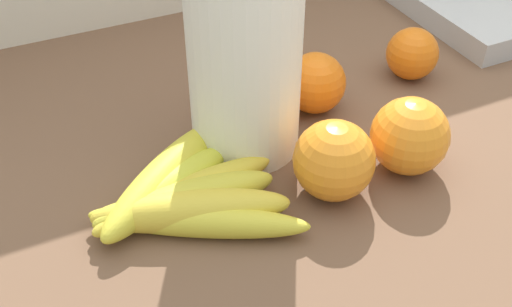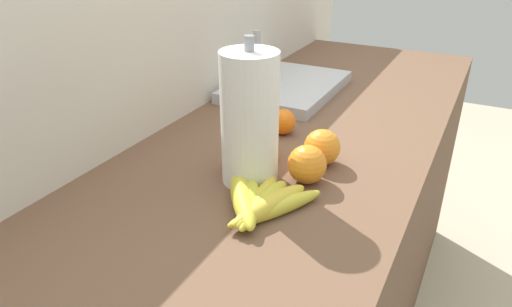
# 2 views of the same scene
# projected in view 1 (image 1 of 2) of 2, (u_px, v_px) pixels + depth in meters

# --- Properties ---
(counter) EXTENTS (2.00, 0.68, 0.87)m
(counter) POSITION_uv_depth(u_px,v_px,m) (404.00, 292.00, 1.09)
(counter) COLOR brown
(counter) RESTS_ON ground
(wall_back) EXTENTS (2.40, 0.06, 1.30)m
(wall_back) POSITION_uv_depth(u_px,v_px,m) (309.00, 83.00, 1.21)
(wall_back) COLOR silver
(wall_back) RESTS_ON ground
(banana_bunch) EXTENTS (0.21, 0.21, 0.04)m
(banana_bunch) POSITION_uv_depth(u_px,v_px,m) (181.00, 197.00, 0.61)
(banana_bunch) COLOR gold
(banana_bunch) RESTS_ON counter
(orange_center) EXTENTS (0.07, 0.07, 0.07)m
(orange_center) POSITION_uv_depth(u_px,v_px,m) (315.00, 83.00, 0.74)
(orange_center) COLOR orange
(orange_center) RESTS_ON counter
(orange_back_right) EXTENTS (0.08, 0.08, 0.08)m
(orange_back_right) POSITION_uv_depth(u_px,v_px,m) (410.00, 136.00, 0.65)
(orange_back_right) COLOR orange
(orange_back_right) RESTS_ON counter
(orange_far_right) EXTENTS (0.08, 0.08, 0.08)m
(orange_far_right) POSITION_uv_depth(u_px,v_px,m) (249.00, 93.00, 0.72)
(orange_far_right) COLOR orange
(orange_far_right) RESTS_ON counter
(orange_front) EXTENTS (0.07, 0.07, 0.07)m
(orange_front) POSITION_uv_depth(u_px,v_px,m) (412.00, 54.00, 0.80)
(orange_front) COLOR orange
(orange_front) RESTS_ON counter
(orange_right) EXTENTS (0.08, 0.08, 0.08)m
(orange_right) POSITION_uv_depth(u_px,v_px,m) (334.00, 160.00, 0.62)
(orange_right) COLOR orange
(orange_right) RESTS_ON counter
(paper_towel_roll) EXTENTS (0.12, 0.12, 0.31)m
(paper_towel_roll) POSITION_uv_depth(u_px,v_px,m) (244.00, 32.00, 0.62)
(paper_towel_roll) COLOR white
(paper_towel_roll) RESTS_ON counter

